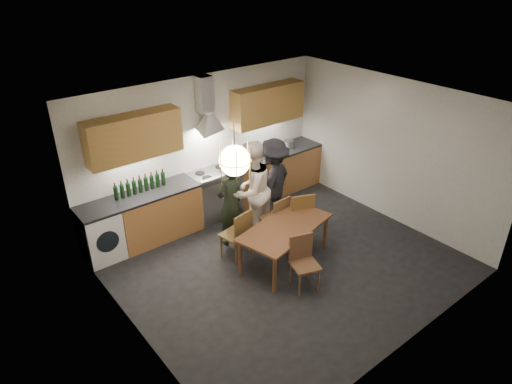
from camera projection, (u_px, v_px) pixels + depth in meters
ground at (284, 262)px, 7.35m from camera, size 5.00×5.00×0.00m
room_shell at (287, 166)px, 6.56m from camera, size 5.02×4.52×2.61m
counter_run at (216, 193)px, 8.50m from camera, size 5.00×0.62×0.90m
range_stove at (215, 194)px, 8.49m from camera, size 0.90×0.60×0.92m
wall_fixtures at (208, 118)px, 7.90m from camera, size 4.30×0.54×1.10m
pendant_lamp at (235, 161)px, 5.75m from camera, size 0.43×0.43×0.70m
dining_table at (285, 230)px, 7.11m from camera, size 1.71×1.12×0.66m
chair_back_left at (239, 232)px, 7.20m from camera, size 0.47×0.47×0.89m
chair_back_mid at (277, 217)px, 7.68m from camera, size 0.42×0.42×0.84m
chair_back_right at (300, 213)px, 7.70m from camera, size 0.54×0.54×0.91m
chair_front at (303, 258)px, 6.65m from camera, size 0.47×0.47×0.83m
person_left at (230, 203)px, 7.54m from camera, size 0.58×0.40×1.51m
person_mid at (251, 190)px, 7.70m from camera, size 0.99×0.85×1.74m
person_right at (273, 182)px, 8.13m from camera, size 1.19×0.96×1.60m
mixing_bowl at (255, 157)px, 8.77m from camera, size 0.29×0.29×0.07m
stock_pot at (289, 144)px, 9.26m from camera, size 0.26×0.26×0.14m
wine_bottles at (140, 184)px, 7.50m from camera, size 0.92×0.07×0.30m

